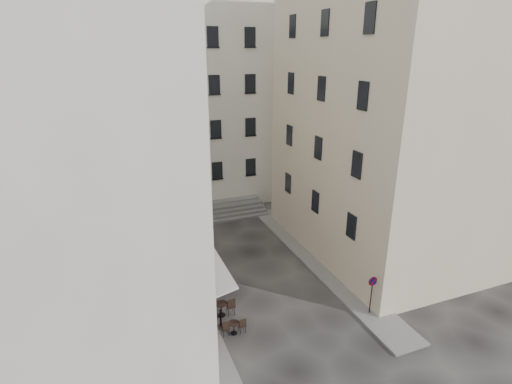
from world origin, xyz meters
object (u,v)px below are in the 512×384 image
bistro_table_b (221,308)px  bistro_table_a (234,326)px  no_parking_sign (372,288)px  pedestrian (201,269)px

bistro_table_b → bistro_table_a: bearing=-84.3°
no_parking_sign → bistro_table_a: size_ratio=1.95×
bistro_table_a → no_parking_sign: bearing=-9.4°
bistro_table_b → no_parking_sign: bearing=-20.7°
no_parking_sign → bistro_table_b: 7.84m
no_parking_sign → pedestrian: 9.71m
bistro_table_a → bistro_table_b: bistro_table_b is taller
no_parking_sign → bistro_table_b: no_parking_sign is taller
no_parking_sign → bistro_table_a: bearing=173.5°
bistro_table_b → pedestrian: pedestrian is taller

